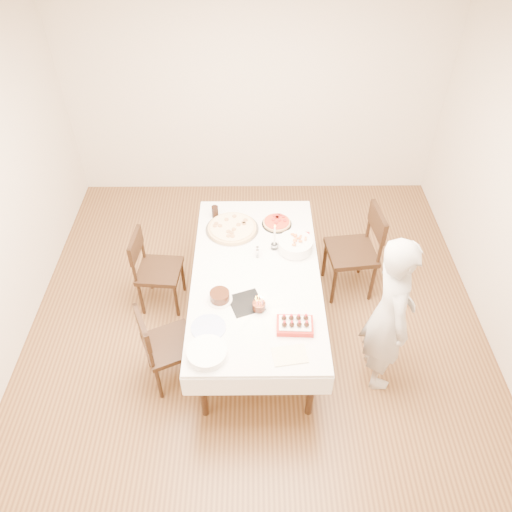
{
  "coord_description": "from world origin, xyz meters",
  "views": [
    {
      "loc": [
        -0.03,
        -3.06,
        3.91
      ],
      "look_at": [
        -0.01,
        0.09,
        0.96
      ],
      "focal_mm": 35.0,
      "sensor_mm": 36.0,
      "label": 1
    }
  ],
  "objects_px": {
    "chair_left_dessert": "(169,345)",
    "pasta_bowl": "(295,245)",
    "cola_glass": "(215,212)",
    "pizza_pepperoni": "(277,223)",
    "chair_right_savory": "(351,252)",
    "birthday_cake": "(259,303)",
    "person": "(390,315)",
    "layer_cake": "(220,296)",
    "strawberry_box": "(295,325)",
    "chair_left_savory": "(159,271)",
    "dining_table": "(256,301)",
    "pizza_white": "(232,228)",
    "taper_candle": "(275,237)"
  },
  "relations": [
    {
      "from": "person",
      "to": "chair_right_savory",
      "type": "bearing_deg",
      "value": 3.38
    },
    {
      "from": "chair_left_savory",
      "to": "cola_glass",
      "type": "relative_size",
      "value": 7.04
    },
    {
      "from": "taper_candle",
      "to": "pizza_white",
      "type": "bearing_deg",
      "value": 145.77
    },
    {
      "from": "pizza_white",
      "to": "pasta_bowl",
      "type": "bearing_deg",
      "value": -26.15
    },
    {
      "from": "dining_table",
      "to": "chair_left_dessert",
      "type": "relative_size",
      "value": 2.42
    },
    {
      "from": "chair_left_savory",
      "to": "pasta_bowl",
      "type": "bearing_deg",
      "value": -176.59
    },
    {
      "from": "pizza_pepperoni",
      "to": "strawberry_box",
      "type": "xyz_separation_m",
      "value": [
        0.09,
        -1.31,
        0.01
      ]
    },
    {
      "from": "person",
      "to": "pizza_pepperoni",
      "type": "distance_m",
      "value": 1.49
    },
    {
      "from": "person",
      "to": "taper_candle",
      "type": "relative_size",
      "value": 5.39
    },
    {
      "from": "cola_glass",
      "to": "pizza_pepperoni",
      "type": "bearing_deg",
      "value": -11.84
    },
    {
      "from": "person",
      "to": "pasta_bowl",
      "type": "relative_size",
      "value": 4.92
    },
    {
      "from": "chair_left_dessert",
      "to": "person",
      "type": "height_order",
      "value": "person"
    },
    {
      "from": "chair_left_savory",
      "to": "layer_cake",
      "type": "distance_m",
      "value": 0.99
    },
    {
      "from": "pasta_bowl",
      "to": "strawberry_box",
      "type": "distance_m",
      "value": 0.93
    },
    {
      "from": "pizza_pepperoni",
      "to": "birthday_cake",
      "type": "distance_m",
      "value": 1.13
    },
    {
      "from": "chair_left_dessert",
      "to": "pizza_white",
      "type": "distance_m",
      "value": 1.31
    },
    {
      "from": "pasta_bowl",
      "to": "layer_cake",
      "type": "height_order",
      "value": "pasta_bowl"
    },
    {
      "from": "cola_glass",
      "to": "birthday_cake",
      "type": "distance_m",
      "value": 1.31
    },
    {
      "from": "chair_right_savory",
      "to": "chair_left_dessert",
      "type": "height_order",
      "value": "chair_right_savory"
    },
    {
      "from": "pizza_pepperoni",
      "to": "strawberry_box",
      "type": "bearing_deg",
      "value": -85.88
    },
    {
      "from": "layer_cake",
      "to": "pasta_bowl",
      "type": "bearing_deg",
      "value": 42.71
    },
    {
      "from": "dining_table",
      "to": "pasta_bowl",
      "type": "height_order",
      "value": "pasta_bowl"
    },
    {
      "from": "chair_right_savory",
      "to": "pizza_pepperoni",
      "type": "xyz_separation_m",
      "value": [
        -0.75,
        0.15,
        0.27
      ]
    },
    {
      "from": "dining_table",
      "to": "layer_cake",
      "type": "height_order",
      "value": "layer_cake"
    },
    {
      "from": "chair_right_savory",
      "to": "pasta_bowl",
      "type": "height_order",
      "value": "chair_right_savory"
    },
    {
      "from": "dining_table",
      "to": "chair_right_savory",
      "type": "relative_size",
      "value": 2.13
    },
    {
      "from": "dining_table",
      "to": "person",
      "type": "bearing_deg",
      "value": -25.9
    },
    {
      "from": "person",
      "to": "pasta_bowl",
      "type": "xyz_separation_m",
      "value": [
        -0.71,
        0.84,
        0.02
      ]
    },
    {
      "from": "chair_right_savory",
      "to": "birthday_cake",
      "type": "distance_m",
      "value": 1.39
    },
    {
      "from": "chair_left_dessert",
      "to": "strawberry_box",
      "type": "distance_m",
      "value": 1.11
    },
    {
      "from": "cola_glass",
      "to": "birthday_cake",
      "type": "relative_size",
      "value": 0.99
    },
    {
      "from": "cola_glass",
      "to": "layer_cake",
      "type": "height_order",
      "value": "cola_glass"
    },
    {
      "from": "taper_candle",
      "to": "chair_right_savory",
      "type": "bearing_deg",
      "value": 14.62
    },
    {
      "from": "chair_left_dessert",
      "to": "pasta_bowl",
      "type": "height_order",
      "value": "chair_left_dessert"
    },
    {
      "from": "pasta_bowl",
      "to": "cola_glass",
      "type": "bearing_deg",
      "value": 146.97
    },
    {
      "from": "taper_candle",
      "to": "layer_cake",
      "type": "height_order",
      "value": "taper_candle"
    },
    {
      "from": "cola_glass",
      "to": "chair_right_savory",
      "type": "bearing_deg",
      "value": -11.45
    },
    {
      "from": "pizza_pepperoni",
      "to": "layer_cake",
      "type": "distance_m",
      "value": 1.13
    },
    {
      "from": "chair_left_dessert",
      "to": "cola_glass",
      "type": "distance_m",
      "value": 1.45
    },
    {
      "from": "chair_left_savory",
      "to": "strawberry_box",
      "type": "relative_size",
      "value": 3.02
    },
    {
      "from": "chair_right_savory",
      "to": "person",
      "type": "bearing_deg",
      "value": -90.5
    },
    {
      "from": "cola_glass",
      "to": "person",
      "type": "bearing_deg",
      "value": -42.06
    },
    {
      "from": "pizza_white",
      "to": "pizza_pepperoni",
      "type": "xyz_separation_m",
      "value": [
        0.44,
        0.08,
        0.0
      ]
    },
    {
      "from": "chair_right_savory",
      "to": "pizza_pepperoni",
      "type": "distance_m",
      "value": 0.81
    },
    {
      "from": "chair_right_savory",
      "to": "pizza_white",
      "type": "relative_size",
      "value": 1.92
    },
    {
      "from": "dining_table",
      "to": "layer_cake",
      "type": "bearing_deg",
      "value": -134.61
    },
    {
      "from": "dining_table",
      "to": "cola_glass",
      "type": "height_order",
      "value": "cola_glass"
    },
    {
      "from": "chair_right_savory",
      "to": "pizza_white",
      "type": "xyz_separation_m",
      "value": [
        -1.2,
        0.07,
        0.27
      ]
    },
    {
      "from": "chair_left_savory",
      "to": "dining_table",
      "type": "bearing_deg",
      "value": 164.8
    },
    {
      "from": "layer_cake",
      "to": "strawberry_box",
      "type": "distance_m",
      "value": 0.69
    }
  ]
}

